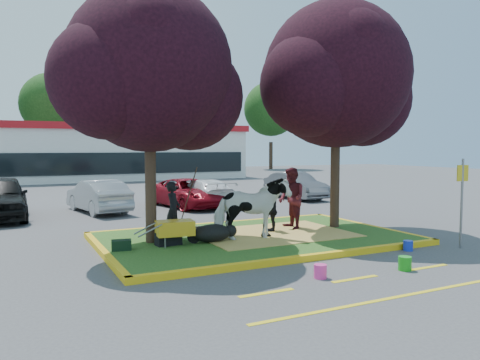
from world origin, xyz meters
name	(u,v)px	position (x,y,z in m)	size (l,w,h in m)	color
ground	(254,241)	(0.00, 0.00, 0.00)	(90.00, 90.00, 0.00)	#424244
median_island	(254,238)	(0.00, 0.00, 0.07)	(8.00, 5.00, 0.15)	#224C17
curb_near	(308,258)	(0.00, -2.58, 0.07)	(8.30, 0.16, 0.15)	yellow
curb_far	(217,224)	(0.00, 2.58, 0.07)	(8.30, 0.16, 0.15)	yellow
curb_left	(103,253)	(-4.08, 0.00, 0.07)	(0.16, 5.30, 0.15)	yellow
curb_right	(368,227)	(4.08, 0.00, 0.07)	(0.16, 5.30, 0.15)	yellow
straw_bedding	(273,234)	(0.60, 0.00, 0.15)	(4.20, 3.00, 0.01)	tan
tree_purple_left	(150,77)	(-2.78, 0.38, 4.36)	(5.06, 4.20, 6.51)	black
tree_purple_right	(337,82)	(2.92, 0.18, 4.56)	(5.30, 4.40, 6.82)	black
fire_lane_stripe_a	(267,293)	(-2.00, -4.20, 0.00)	(1.10, 0.12, 0.01)	yellow
fire_lane_stripe_b	(355,279)	(0.00, -4.20, 0.00)	(1.10, 0.12, 0.01)	yellow
fire_lane_stripe_c	(428,267)	(2.00, -4.20, 0.00)	(1.10, 0.12, 0.01)	yellow
fire_lane_long	(401,296)	(0.00, -5.40, 0.00)	(6.00, 0.10, 0.01)	yellow
retail_building	(116,151)	(2.00, 27.98, 2.25)	(20.40, 8.40, 4.40)	silver
treeline	(88,96)	(1.23, 37.61, 7.73)	(46.58, 7.80, 14.63)	black
cow	(252,209)	(-0.35, -0.49, 0.98)	(0.89, 1.96, 1.65)	silver
calf	(212,233)	(-1.39, -0.29, 0.38)	(1.06, 0.60, 0.46)	black
handler	(173,210)	(-2.12, 0.65, 0.91)	(0.55, 0.36, 1.52)	black
visitor_a	(292,198)	(1.50, 0.46, 1.07)	(0.89, 0.70, 1.84)	#4F161E
visitor_b	(272,211)	(0.76, 0.32, 0.76)	(0.71, 0.30, 1.22)	black
wheelbarrow	(175,228)	(-2.37, -0.26, 0.58)	(1.65, 0.63, 0.62)	black
gear_bag_dark	(168,239)	(-2.52, -0.16, 0.31)	(0.62, 0.34, 0.31)	black
gear_bag_green	(121,245)	(-3.70, -0.22, 0.27)	(0.46, 0.28, 0.24)	black
sign_post	(462,194)	(4.30, -3.18, 1.41)	(0.32, 0.10, 2.30)	slate
bucket_green	(405,263)	(1.37, -4.15, 0.15)	(0.28, 0.28, 0.30)	#179416
bucket_pink	(320,271)	(-0.58, -3.85, 0.14)	(0.26, 0.26, 0.28)	#EA3490
bucket_blue	(408,246)	(2.87, -2.80, 0.13)	(0.24, 0.24, 0.26)	#1833C5
car_silver	(98,196)	(-2.88, 7.81, 0.65)	(1.37, 3.94, 1.30)	#9C9FA3
car_red	(188,193)	(0.90, 7.80, 0.61)	(2.04, 4.43, 1.23)	maroon
car_white	(204,192)	(1.68, 7.94, 0.59)	(1.66, 4.07, 1.18)	white
car_grey	(295,186)	(6.87, 8.49, 0.66)	(1.41, 4.04, 1.33)	#585A60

